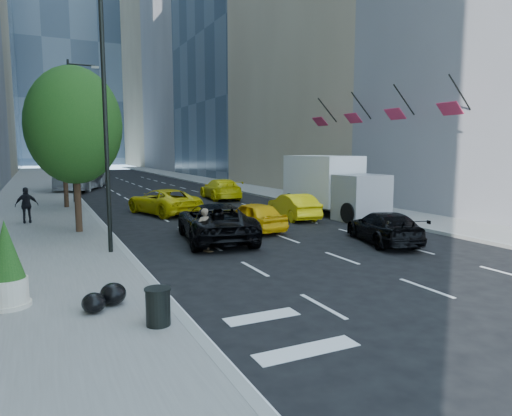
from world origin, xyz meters
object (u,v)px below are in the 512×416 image
black_sedan_mercedes (384,227)px  box_truck (332,185)px  city_bus (83,174)px  trash_can (158,307)px  skateboarder (204,232)px  planter_shrub (7,266)px  black_sedan_lincoln (215,222)px

black_sedan_mercedes → box_truck: size_ratio=0.62×
city_bus → trash_can: size_ratio=14.18×
skateboarder → black_sedan_mercedes: skateboarder is taller
skateboarder → planter_shrub: planter_shrub is taller
box_truck → planter_shrub: size_ratio=3.52×
black_sedan_lincoln → trash_can: 9.96m
planter_shrub → black_sedan_lincoln: bearing=39.1°
city_bus → trash_can: 38.50m
black_sedan_mercedes → box_truck: bearing=-93.9°
black_sedan_mercedes → black_sedan_lincoln: bearing=-13.3°
black_sedan_mercedes → box_truck: (2.99, 8.11, 1.13)m
black_sedan_lincoln → black_sedan_mercedes: bearing=159.6°
skateboarder → trash_can: size_ratio=2.03×
skateboarder → trash_can: (-3.40, -6.83, -0.25)m
trash_can → planter_shrub: (-2.96, 2.69, 0.61)m
skateboarder → planter_shrub: (-6.36, -4.14, 0.36)m
box_truck → skateboarder: bearing=-149.1°
trash_can → skateboarder: bearing=63.5°
black_sedan_lincoln → trash_can: (-4.60, -8.83, -0.27)m
black_sedan_mercedes → planter_shrub: size_ratio=2.18×
city_bus → planter_shrub: city_bus is taller
skateboarder → box_truck: bearing=-165.3°
skateboarder → city_bus: bearing=-104.8°
black_sedan_mercedes → trash_can: bearing=42.5°
skateboarder → box_truck: (10.39, 6.58, 1.00)m
box_truck → trash_can: bearing=-137.2°
black_sedan_mercedes → city_bus: (-9.00, 33.15, 0.88)m
city_bus → planter_shrub: size_ratio=5.26×
black_sedan_mercedes → planter_shrub: 14.01m
skateboarder → black_sedan_lincoln: 2.33m
planter_shrub → city_bus: bearing=82.4°
black_sedan_lincoln → box_truck: (9.19, 4.58, 0.98)m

